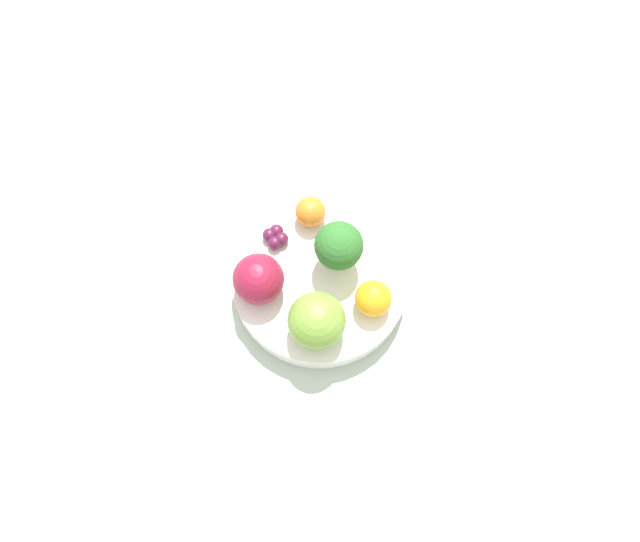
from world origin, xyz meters
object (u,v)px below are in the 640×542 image
at_px(apple_red, 258,279).
at_px(orange_back, 373,298).
at_px(bowl, 320,279).
at_px(orange_front, 311,212).
at_px(apple_green, 317,321).
at_px(grape_cluster, 275,237).
at_px(broccoli, 339,246).

height_order(apple_red, orange_back, apple_red).
bearing_deg(bowl, orange_front, 114.28).
relative_size(apple_red, apple_green, 0.91).
distance_m(apple_red, grape_cluster, 0.06).
bearing_deg(orange_back, apple_green, -140.52).
bearing_deg(apple_red, apple_green, -21.28).
relative_size(orange_front, grape_cluster, 1.15).
height_order(broccoli, grape_cluster, broccoli).
distance_m(broccoli, apple_green, 0.08).
relative_size(orange_front, orange_back, 0.87).
bearing_deg(orange_front, grape_cluster, -130.30).
xyz_separation_m(bowl, apple_red, (-0.06, -0.03, 0.05)).
height_order(orange_back, grape_cluster, orange_back).
relative_size(bowl, orange_front, 5.73).
xyz_separation_m(broccoli, orange_back, (0.05, -0.04, -0.02)).
bearing_deg(broccoli, apple_green, -91.26).
bearing_deg(broccoli, grape_cluster, 176.33).
xyz_separation_m(apple_red, grape_cluster, (0.00, 0.06, -0.02)).
height_order(bowl, broccoli, broccoli).
bearing_deg(bowl, broccoli, 55.78).
bearing_deg(orange_front, apple_red, -108.08).
distance_m(bowl, grape_cluster, 0.07).
relative_size(apple_green, orange_back, 1.53).
bearing_deg(bowl, grape_cluster, 155.98).
relative_size(apple_red, orange_front, 1.59).
height_order(bowl, apple_green, apple_green).
relative_size(bowl, grape_cluster, 6.58).
relative_size(apple_red, orange_back, 1.39).
bearing_deg(apple_green, broccoli, 88.74).
distance_m(bowl, apple_green, 0.08).
height_order(orange_front, grape_cluster, orange_front).
xyz_separation_m(apple_red, orange_front, (0.03, 0.09, -0.01)).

